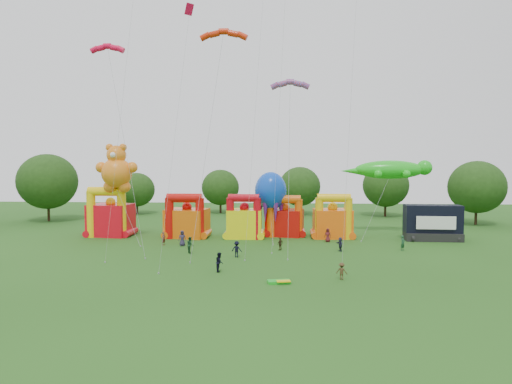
# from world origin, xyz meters

# --- Properties ---
(ground) EXTENTS (160.00, 160.00, 0.00)m
(ground) POSITION_xyz_m (0.00, 0.00, 0.00)
(ground) COLOR #214F16
(ground) RESTS_ON ground
(tree_ring) EXTENTS (123.27, 125.37, 12.07)m
(tree_ring) POSITION_xyz_m (-1.18, 0.61, 6.26)
(tree_ring) COLOR #352314
(tree_ring) RESTS_ON ground
(bouncy_castle_0) EXTENTS (6.19, 5.23, 7.18)m
(bouncy_castle_0) POSITION_xyz_m (-20.23, 28.10, 2.71)
(bouncy_castle_0) COLOR red
(bouncy_castle_0) RESTS_ON ground
(bouncy_castle_1) EXTENTS (6.20, 5.32, 6.33)m
(bouncy_castle_1) POSITION_xyz_m (-8.95, 27.60, 2.39)
(bouncy_castle_1) COLOR #E25D0C
(bouncy_castle_1) RESTS_ON ground
(bouncy_castle_2) EXTENTS (4.84, 3.90, 6.28)m
(bouncy_castle_2) POSITION_xyz_m (-0.72, 27.48, 2.39)
(bouncy_castle_2) COLOR yellow
(bouncy_castle_2) RESTS_ON ground
(bouncy_castle_3) EXTENTS (5.71, 4.93, 5.98)m
(bouncy_castle_3) POSITION_xyz_m (4.94, 29.71, 2.28)
(bouncy_castle_3) COLOR #BE0D08
(bouncy_castle_3) RESTS_ON ground
(bouncy_castle_4) EXTENTS (5.42, 4.48, 6.31)m
(bouncy_castle_4) POSITION_xyz_m (11.69, 28.43, 2.40)
(bouncy_castle_4) COLOR #FA5D0D
(bouncy_castle_4) RESTS_ON ground
(stage_trailer) EXTENTS (7.53, 3.09, 4.88)m
(stage_trailer) POSITION_xyz_m (25.07, 27.17, 2.34)
(stage_trailer) COLOR black
(stage_trailer) RESTS_ON ground
(teddy_bear_kite) EXTENTS (8.13, 8.11, 13.30)m
(teddy_bear_kite) POSITION_xyz_m (-16.60, 23.97, 5.42)
(teddy_bear_kite) COLOR orange
(teddy_bear_kite) RESTS_ON ground
(gecko_kite) EXTENTS (13.42, 9.86, 11.03)m
(gecko_kite) POSITION_xyz_m (18.50, 30.13, 5.53)
(gecko_kite) COLOR #1EC41C
(gecko_kite) RESTS_ON ground
(octopus_kite) EXTENTS (4.52, 9.25, 9.36)m
(octopus_kite) POSITION_xyz_m (2.95, 28.72, 5.59)
(octopus_kite) COLOR blue
(octopus_kite) RESTS_ON ground
(parafoil_kites) EXTENTS (26.56, 9.19, 26.64)m
(parafoil_kites) POSITION_xyz_m (-10.04, 15.79, 12.56)
(parafoil_kites) COLOR red
(parafoil_kites) RESTS_ON ground
(diamond_kites) EXTENTS (27.33, 16.82, 43.11)m
(diamond_kites) POSITION_xyz_m (-0.06, 14.83, 16.81)
(diamond_kites) COLOR red
(diamond_kites) RESTS_ON ground
(folded_kite_bundle) EXTENTS (2.15, 1.39, 0.31)m
(folded_kite_bundle) POSITION_xyz_m (4.44, 4.09, 0.14)
(folded_kite_bundle) COLOR green
(folded_kite_bundle) RESTS_ON ground
(spectator_0) EXTENTS (1.04, 0.75, 1.98)m
(spectator_0) POSITION_xyz_m (-8.12, 21.02, 0.99)
(spectator_0) COLOR #2B253F
(spectator_0) RESTS_ON ground
(spectator_1) EXTENTS (0.61, 0.73, 1.71)m
(spectator_1) POSITION_xyz_m (-10.63, 21.46, 0.85)
(spectator_1) COLOR #5C251A
(spectator_1) RESTS_ON ground
(spectator_2) EXTENTS (1.03, 1.14, 1.91)m
(spectator_2) POSITION_xyz_m (-6.21, 16.74, 0.96)
(spectator_2) COLOR #194022
(spectator_2) RESTS_ON ground
(spectator_3) EXTENTS (1.30, 0.92, 1.83)m
(spectator_3) POSITION_xyz_m (-0.48, 14.68, 0.92)
(spectator_3) COLOR black
(spectator_3) RESTS_ON ground
(spectator_4) EXTENTS (0.91, 0.92, 1.56)m
(spectator_4) POSITION_xyz_m (4.39, 18.97, 0.78)
(spectator_4) COLOR #362915
(spectator_4) RESTS_ON ground
(spectator_5) EXTENTS (0.89, 1.65, 1.69)m
(spectator_5) POSITION_xyz_m (11.58, 18.82, 0.85)
(spectator_5) COLOR #262840
(spectator_5) RESTS_ON ground
(spectator_6) EXTENTS (1.05, 0.87, 1.83)m
(spectator_6) POSITION_xyz_m (10.69, 25.00, 0.91)
(spectator_6) COLOR #5C1A1D
(spectator_6) RESTS_ON ground
(spectator_7) EXTENTS (0.79, 0.77, 1.83)m
(spectator_7) POSITION_xyz_m (19.20, 19.71, 0.92)
(spectator_7) COLOR #1C472A
(spectator_7) RESTS_ON ground
(spectator_8) EXTENTS (0.74, 0.95, 1.93)m
(spectator_8) POSITION_xyz_m (-1.47, 7.90, 0.96)
(spectator_8) COLOR black
(spectator_8) RESTS_ON ground
(spectator_9) EXTENTS (1.15, 0.85, 1.58)m
(spectator_9) POSITION_xyz_m (10.10, 5.65, 0.79)
(spectator_9) COLOR #46331C
(spectator_9) RESTS_ON ground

